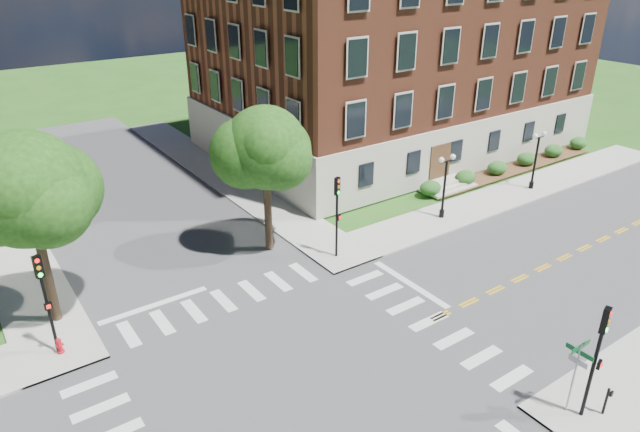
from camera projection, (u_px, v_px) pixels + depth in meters
ground at (302, 382)px, 23.32m from camera, size 160.00×160.00×0.00m
road_ew at (302, 381)px, 23.31m from camera, size 90.00×12.00×0.01m
road_ns at (302, 381)px, 23.31m from camera, size 12.00×90.00×0.01m
sidewalk_ne at (361, 184)px, 42.66m from camera, size 34.00×34.00×0.12m
crosswalk_east at (429, 322)px, 27.05m from camera, size 2.20×10.20×0.02m
stop_bar_east at (410, 284)px, 30.10m from camera, size 0.40×5.50×0.00m
main_building at (394, 48)px, 48.52m from camera, size 30.60×22.40×16.50m
shrub_row at (511, 171)px, 45.32m from camera, size 18.00×2.00×1.30m
tree_c at (27, 190)px, 24.27m from camera, size 5.13×5.13×9.23m
tree_d at (265, 148)px, 30.92m from camera, size 4.63×4.63×8.46m
traffic_signal_se at (598, 349)px, 20.20m from camera, size 0.37×0.43×4.80m
traffic_signal_ne at (337, 207)px, 31.30m from camera, size 0.38×0.46×4.80m
traffic_signal_nw at (44, 293)px, 23.52m from camera, size 0.36×0.42×4.80m
twin_lamp_west at (445, 183)px, 36.31m from camera, size 1.36×0.36×4.23m
twin_lamp_east at (536, 157)px, 40.80m from camera, size 1.36×0.36×4.23m
street_sign_pole at (577, 364)px, 20.79m from camera, size 1.10×1.10×3.10m
push_button_post at (607, 400)px, 21.26m from camera, size 0.14×0.21×1.20m
fire_hydrant at (60, 346)px, 24.67m from camera, size 0.35×0.35×0.75m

